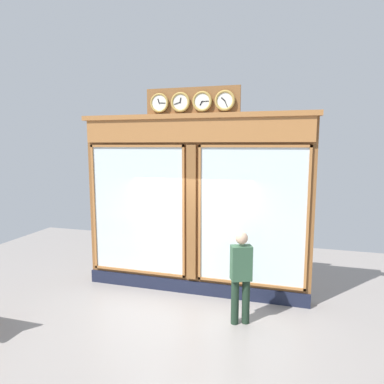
{
  "coord_description": "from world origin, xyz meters",
  "views": [
    {
      "loc": [
        -1.96,
        6.77,
        3.19
      ],
      "look_at": [
        0.0,
        0.0,
        2.22
      ],
      "focal_mm": 31.98,
      "sensor_mm": 36.0,
      "label": 1
    }
  ],
  "objects": [
    {
      "name": "shop_facade",
      "position": [
        -0.0,
        -0.13,
        1.94
      ],
      "size": [
        4.97,
        0.42,
        4.34
      ],
      "color": "brown",
      "rests_on": "ground_plane"
    },
    {
      "name": "pedestrian",
      "position": [
        -1.18,
        0.97,
        0.93
      ],
      "size": [
        0.42,
        0.34,
        1.69
      ],
      "color": "#1C2F21",
      "rests_on": "ground_plane"
    },
    {
      "name": "ground_plane",
      "position": [
        0.0,
        2.8,
        0.0
      ],
      "size": [
        14.0,
        14.0,
        0.0
      ],
      "primitive_type": "plane",
      "color": "gray"
    }
  ]
}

